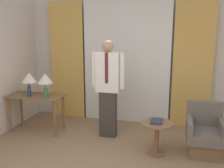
% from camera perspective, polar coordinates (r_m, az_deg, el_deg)
% --- Properties ---
extents(wall_back, '(10.00, 0.06, 2.70)m').
position_cam_1_polar(wall_back, '(5.44, 3.53, 5.63)').
color(wall_back, beige).
rests_on(wall_back, ground_plane).
extents(curtain_sheer_center, '(1.84, 0.06, 2.58)m').
position_cam_1_polar(curtain_sheer_center, '(5.33, 3.27, 4.84)').
color(curtain_sheer_center, white).
rests_on(curtain_sheer_center, ground_plane).
extents(curtain_drape_left, '(0.78, 0.06, 2.58)m').
position_cam_1_polar(curtain_drape_left, '(5.73, -10.17, 5.19)').
color(curtain_drape_left, gold).
rests_on(curtain_drape_left, ground_plane).
extents(curtain_drape_right, '(0.78, 0.06, 2.58)m').
position_cam_1_polar(curtain_drape_right, '(5.24, 17.96, 4.15)').
color(curtain_drape_right, gold).
rests_on(curtain_drape_right, ground_plane).
extents(desk, '(1.08, 0.50, 0.73)m').
position_cam_1_polar(desk, '(5.12, -16.93, -3.79)').
color(desk, brown).
rests_on(desk, ground_plane).
extents(table_lamp_left, '(0.30, 0.30, 0.42)m').
position_cam_1_polar(table_lamp_left, '(5.18, -18.42, 1.25)').
color(table_lamp_left, '#9E7F47').
rests_on(table_lamp_left, desk).
extents(table_lamp_right, '(0.30, 0.30, 0.42)m').
position_cam_1_polar(table_lamp_right, '(5.00, -15.04, 1.09)').
color(table_lamp_right, '#9E7F47').
rests_on(table_lamp_right, desk).
extents(bottle_near_edge, '(0.08, 0.08, 0.25)m').
position_cam_1_polar(bottle_near_edge, '(4.99, -18.41, -1.56)').
color(bottle_near_edge, '#2D3851').
rests_on(bottle_near_edge, desk).
extents(bottle_by_lamp, '(0.08, 0.08, 0.25)m').
position_cam_1_polar(bottle_by_lamp, '(4.77, -14.91, -1.97)').
color(bottle_by_lamp, '#336638').
rests_on(bottle_by_lamp, desk).
extents(person, '(0.61, 0.21, 1.80)m').
position_cam_1_polar(person, '(4.55, -0.91, -0.29)').
color(person, '#38332D').
rests_on(person, ground_plane).
extents(armchair, '(0.58, 0.63, 0.81)m').
position_cam_1_polar(armchair, '(4.39, 20.38, -10.91)').
color(armchair, brown).
rests_on(armchair, ground_plane).
extents(side_table, '(0.52, 0.52, 0.53)m').
position_cam_1_polar(side_table, '(4.13, 10.20, -10.87)').
color(side_table, brown).
rests_on(side_table, ground_plane).
extents(book, '(0.18, 0.25, 0.03)m').
position_cam_1_polar(book, '(4.08, 10.11, -8.37)').
color(book, '#2D334C').
rests_on(book, side_table).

